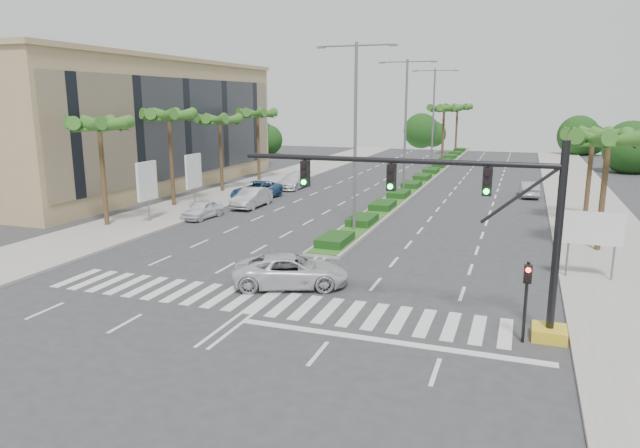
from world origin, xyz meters
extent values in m
plane|color=#333335|center=(0.00, 0.00, 0.00)|extent=(160.00, 160.00, 0.00)
cube|color=gray|center=(15.20, 20.00, 0.07)|extent=(6.00, 120.00, 0.15)
cube|color=gray|center=(-15.20, 20.00, 0.07)|extent=(6.00, 120.00, 0.15)
cube|color=gray|center=(0.00, 45.00, 0.10)|extent=(2.20, 75.00, 0.20)
cube|color=#385A1F|center=(0.00, 45.00, 0.22)|extent=(1.80, 75.00, 0.04)
cube|color=tan|center=(-26.00, 26.00, 6.00)|extent=(12.00, 36.00, 12.00)
cube|color=gold|center=(11.50, 0.00, 0.23)|extent=(1.20, 1.20, 0.45)
cylinder|color=black|center=(11.50, 0.00, 3.70)|extent=(0.28, 0.28, 7.00)
cylinder|color=black|center=(5.50, 0.00, 6.30)|extent=(12.00, 0.20, 0.20)
cylinder|color=black|center=(10.10, 0.00, 5.20)|extent=(2.53, 0.12, 2.15)
cube|color=black|center=(9.00, 0.00, 5.65)|extent=(0.32, 0.24, 1.00)
cylinder|color=#19E533|center=(9.00, -0.14, 5.33)|extent=(0.20, 0.06, 0.20)
cube|color=black|center=(5.50, 0.00, 5.65)|extent=(0.32, 0.24, 1.00)
cylinder|color=#19E533|center=(5.50, -0.14, 5.33)|extent=(0.20, 0.06, 0.20)
cube|color=black|center=(2.00, 0.00, 5.65)|extent=(0.32, 0.24, 1.00)
cylinder|color=#19E533|center=(2.00, -0.14, 5.33)|extent=(0.20, 0.06, 0.20)
cylinder|color=black|center=(10.60, -0.60, 1.50)|extent=(0.12, 0.12, 3.00)
cube|color=black|center=(10.60, -0.75, 2.60)|extent=(0.28, 0.22, 0.65)
cylinder|color=red|center=(10.60, -0.88, 2.78)|extent=(0.18, 0.05, 0.18)
cylinder|color=slate|center=(12.50, 8.00, 1.40)|extent=(0.10, 0.10, 2.80)
cylinder|color=slate|center=(14.50, 8.00, 1.40)|extent=(0.10, 0.10, 2.80)
cube|color=#0C6638|center=(13.50, 8.00, 2.60)|extent=(2.60, 0.08, 1.50)
cube|color=white|center=(13.50, 7.95, 2.60)|extent=(2.70, 0.02, 1.60)
cylinder|color=slate|center=(-14.50, 12.00, 1.40)|extent=(0.12, 0.12, 2.80)
cube|color=white|center=(-14.50, 12.00, 3.00)|extent=(0.18, 2.10, 2.70)
cube|color=#D8594C|center=(-14.50, 12.00, 3.00)|extent=(0.12, 2.00, 2.60)
cylinder|color=slate|center=(-14.50, 18.00, 1.40)|extent=(0.12, 0.12, 2.80)
cube|color=white|center=(-14.50, 18.00, 3.00)|extent=(0.18, 2.10, 2.70)
cube|color=#D8594C|center=(-14.50, 18.00, 3.00)|extent=(0.12, 2.00, 2.60)
cylinder|color=brown|center=(-16.50, 10.00, 3.50)|extent=(0.32, 0.32, 7.00)
sphere|color=brown|center=(-16.50, 10.00, 6.90)|extent=(0.70, 0.70, 0.70)
cone|color=#2A621F|center=(-15.40, 10.00, 6.80)|extent=(0.90, 3.62, 1.50)
cone|color=#2A621F|center=(-15.81, 10.86, 6.80)|extent=(3.39, 2.96, 1.50)
cone|color=#2A621F|center=(-16.74, 11.07, 6.80)|extent=(3.73, 1.68, 1.50)
cone|color=#2A621F|center=(-17.49, 10.48, 6.80)|extent=(2.38, 3.65, 1.50)
cone|color=#2A621F|center=(-17.49, 9.52, 6.80)|extent=(2.38, 3.65, 1.50)
cone|color=#2A621F|center=(-16.74, 8.93, 6.80)|extent=(3.73, 1.68, 1.50)
cone|color=#2A621F|center=(-15.81, 9.14, 6.80)|extent=(3.39, 2.96, 1.50)
cylinder|color=brown|center=(-16.50, 18.00, 3.70)|extent=(0.32, 0.32, 7.40)
sphere|color=brown|center=(-16.50, 18.00, 7.30)|extent=(0.70, 0.70, 0.70)
cone|color=#2A621F|center=(-15.40, 18.00, 7.20)|extent=(0.90, 3.62, 1.50)
cone|color=#2A621F|center=(-15.81, 18.86, 7.20)|extent=(3.39, 2.96, 1.50)
cone|color=#2A621F|center=(-16.74, 19.07, 7.20)|extent=(3.73, 1.68, 1.50)
cone|color=#2A621F|center=(-17.49, 18.48, 7.20)|extent=(2.38, 3.65, 1.50)
cone|color=#2A621F|center=(-17.49, 17.52, 7.20)|extent=(2.38, 3.65, 1.50)
cone|color=#2A621F|center=(-16.74, 16.93, 7.20)|extent=(3.73, 1.68, 1.50)
cone|color=#2A621F|center=(-15.81, 17.14, 7.20)|extent=(3.39, 2.96, 1.50)
cylinder|color=brown|center=(-16.50, 26.00, 3.40)|extent=(0.32, 0.32, 6.80)
sphere|color=brown|center=(-16.50, 26.00, 6.70)|extent=(0.70, 0.70, 0.70)
cone|color=#2A621F|center=(-15.40, 26.00, 6.60)|extent=(0.90, 3.62, 1.50)
cone|color=#2A621F|center=(-15.81, 26.86, 6.60)|extent=(3.39, 2.96, 1.50)
cone|color=#2A621F|center=(-16.74, 27.07, 6.60)|extent=(3.73, 1.68, 1.50)
cone|color=#2A621F|center=(-17.49, 26.48, 6.60)|extent=(2.38, 3.65, 1.50)
cone|color=#2A621F|center=(-17.49, 25.52, 6.60)|extent=(2.38, 3.65, 1.50)
cone|color=#2A621F|center=(-16.74, 24.93, 6.60)|extent=(3.73, 1.68, 1.50)
cone|color=#2A621F|center=(-15.81, 25.14, 6.60)|extent=(3.39, 2.96, 1.50)
cylinder|color=brown|center=(-16.50, 34.00, 3.60)|extent=(0.32, 0.32, 7.20)
sphere|color=brown|center=(-16.50, 34.00, 7.10)|extent=(0.70, 0.70, 0.70)
cone|color=#2A621F|center=(-15.40, 34.00, 7.00)|extent=(0.90, 3.62, 1.50)
cone|color=#2A621F|center=(-15.81, 34.86, 7.00)|extent=(3.39, 2.96, 1.50)
cone|color=#2A621F|center=(-16.74, 35.07, 7.00)|extent=(3.73, 1.68, 1.50)
cone|color=#2A621F|center=(-17.49, 34.48, 7.00)|extent=(2.38, 3.65, 1.50)
cone|color=#2A621F|center=(-17.49, 33.52, 7.00)|extent=(2.38, 3.65, 1.50)
cone|color=#2A621F|center=(-16.74, 32.93, 7.00)|extent=(3.73, 1.68, 1.50)
cone|color=#2A621F|center=(-15.81, 33.14, 7.00)|extent=(3.39, 2.96, 1.50)
cylinder|color=brown|center=(14.50, 14.00, 3.25)|extent=(0.32, 0.32, 6.50)
sphere|color=brown|center=(14.50, 14.00, 6.40)|extent=(0.70, 0.70, 0.70)
cone|color=#2A621F|center=(15.60, 14.00, 6.30)|extent=(0.90, 3.62, 1.50)
cone|color=#2A621F|center=(15.19, 14.86, 6.30)|extent=(3.39, 2.96, 1.50)
cone|color=#2A621F|center=(14.26, 15.07, 6.30)|extent=(3.73, 1.68, 1.50)
cone|color=#2A621F|center=(13.51, 14.48, 6.30)|extent=(2.38, 3.65, 1.50)
cone|color=#2A621F|center=(13.51, 13.52, 6.30)|extent=(2.38, 3.65, 1.50)
cone|color=#2A621F|center=(14.26, 12.93, 6.30)|extent=(3.73, 1.68, 1.50)
cone|color=#2A621F|center=(15.19, 13.14, 6.30)|extent=(3.39, 2.96, 1.50)
cylinder|color=brown|center=(14.50, 22.00, 3.10)|extent=(0.32, 0.32, 6.20)
sphere|color=brown|center=(14.50, 22.00, 6.10)|extent=(0.70, 0.70, 0.70)
cone|color=#2A621F|center=(15.60, 22.00, 6.00)|extent=(0.90, 3.62, 1.50)
cone|color=#2A621F|center=(15.19, 22.86, 6.00)|extent=(3.39, 2.96, 1.50)
cone|color=#2A621F|center=(14.26, 23.07, 6.00)|extent=(3.73, 1.68, 1.50)
cone|color=#2A621F|center=(13.51, 22.48, 6.00)|extent=(2.38, 3.65, 1.50)
cone|color=#2A621F|center=(13.51, 21.52, 6.00)|extent=(2.38, 3.65, 1.50)
cone|color=#2A621F|center=(14.26, 20.93, 6.00)|extent=(3.73, 1.68, 1.50)
cone|color=#2A621F|center=(15.19, 21.14, 6.00)|extent=(3.39, 2.96, 1.50)
cylinder|color=brown|center=(0.00, 55.00, 3.75)|extent=(0.32, 0.32, 7.50)
sphere|color=brown|center=(0.00, 55.00, 7.40)|extent=(0.70, 0.70, 0.70)
cone|color=#2A621F|center=(1.10, 55.00, 7.30)|extent=(0.90, 3.62, 1.50)
cone|color=#2A621F|center=(0.69, 55.86, 7.30)|extent=(3.39, 2.96, 1.50)
cone|color=#2A621F|center=(-0.24, 56.07, 7.30)|extent=(3.73, 1.68, 1.50)
cone|color=#2A621F|center=(-0.99, 55.48, 7.30)|extent=(2.38, 3.65, 1.50)
cone|color=#2A621F|center=(-0.99, 54.52, 7.30)|extent=(2.38, 3.65, 1.50)
cone|color=#2A621F|center=(-0.24, 53.93, 7.30)|extent=(3.73, 1.68, 1.50)
cone|color=#2A621F|center=(0.69, 54.14, 7.30)|extent=(3.39, 2.96, 1.50)
cylinder|color=brown|center=(0.00, 70.00, 3.75)|extent=(0.32, 0.32, 7.50)
sphere|color=brown|center=(0.00, 70.00, 7.40)|extent=(0.70, 0.70, 0.70)
cone|color=#2A621F|center=(1.10, 70.00, 7.30)|extent=(0.90, 3.62, 1.50)
cone|color=#2A621F|center=(0.69, 70.86, 7.30)|extent=(3.39, 2.96, 1.50)
cone|color=#2A621F|center=(-0.24, 71.07, 7.30)|extent=(3.73, 1.68, 1.50)
cone|color=#2A621F|center=(-0.99, 70.48, 7.30)|extent=(2.38, 3.65, 1.50)
cone|color=#2A621F|center=(-0.99, 69.52, 7.30)|extent=(2.38, 3.65, 1.50)
cone|color=#2A621F|center=(-0.24, 68.93, 7.30)|extent=(3.73, 1.68, 1.50)
cone|color=#2A621F|center=(0.69, 69.14, 7.30)|extent=(3.39, 2.96, 1.50)
cylinder|color=slate|center=(0.00, 14.00, 6.00)|extent=(0.20, 0.20, 12.00)
cylinder|color=slate|center=(-1.20, 14.00, 11.80)|extent=(2.40, 0.10, 0.10)
cylinder|color=slate|center=(1.20, 14.00, 11.80)|extent=(2.40, 0.10, 0.10)
cube|color=slate|center=(-2.30, 14.00, 11.75)|extent=(0.50, 0.25, 0.12)
cube|color=slate|center=(2.30, 14.00, 11.75)|extent=(0.50, 0.25, 0.12)
cylinder|color=slate|center=(0.00, 30.00, 6.00)|extent=(0.20, 0.20, 12.00)
cylinder|color=slate|center=(-1.20, 30.00, 11.80)|extent=(2.40, 0.10, 0.10)
cylinder|color=slate|center=(1.20, 30.00, 11.80)|extent=(2.40, 0.10, 0.10)
cube|color=slate|center=(-2.30, 30.00, 11.75)|extent=(0.50, 0.25, 0.12)
cube|color=slate|center=(2.30, 30.00, 11.75)|extent=(0.50, 0.25, 0.12)
cylinder|color=slate|center=(0.00, 46.00, 6.00)|extent=(0.20, 0.20, 12.00)
cylinder|color=slate|center=(-1.20, 46.00, 11.80)|extent=(2.40, 0.10, 0.10)
cylinder|color=slate|center=(1.20, 46.00, 11.80)|extent=(2.40, 0.10, 0.10)
cube|color=slate|center=(-2.30, 46.00, 11.75)|extent=(0.50, 0.25, 0.12)
cube|color=slate|center=(2.30, 46.00, 11.75)|extent=(0.50, 0.25, 0.12)
imported|color=white|center=(-11.80, 14.71, 0.65)|extent=(1.87, 3.95, 1.31)
imported|color=silver|center=(-10.40, 19.96, 0.78)|extent=(1.70, 4.78, 1.57)
imported|color=#2B5685|center=(-11.69, 23.48, 0.79)|extent=(3.10, 5.86, 1.57)
imported|color=white|center=(-11.02, 30.43, 0.75)|extent=(2.18, 5.21, 1.50)
imported|color=silver|center=(0.32, 2.42, 0.75)|extent=(5.90, 4.28, 1.49)
imported|color=#B2B2B7|center=(10.79, 32.89, 0.70)|extent=(1.85, 4.36, 1.40)
camera|label=1|loc=(10.19, -21.07, 8.52)|focal=32.00mm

